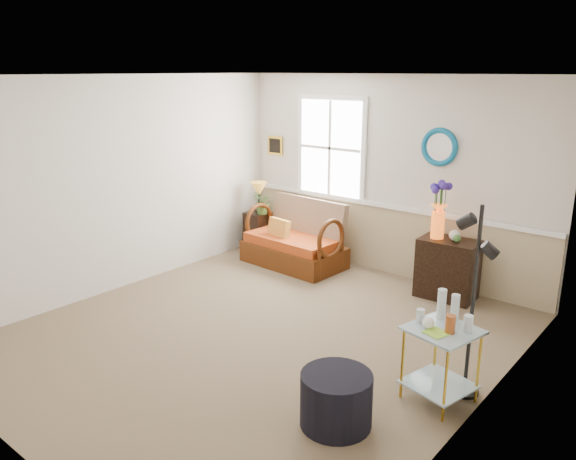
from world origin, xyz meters
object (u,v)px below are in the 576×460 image
Objects in this scene: lamp_stand at (258,231)px; ottoman at (336,400)px; loveseat at (294,234)px; side_table at (440,365)px; cabinet at (448,269)px; floor_lamp at (473,303)px.

ottoman is (3.43, -2.86, -0.08)m from lamp_stand.
side_table is at bearing -28.68° from loveseat.
loveseat is at bearing 134.04° from ottoman.
cabinet reaches higher than side_table.
ottoman is (-0.46, -0.82, -0.11)m from side_table.
floor_lamp reaches higher than side_table.
floor_lamp is (0.13, 0.25, 0.50)m from side_table.
lamp_stand is at bearing 178.29° from cabinet.
loveseat is 2.15× the size of side_table.
side_table is 1.16× the size of ottoman.
loveseat is 0.88m from lamp_stand.
loveseat is 2.37× the size of lamp_stand.
lamp_stand is 4.44m from floor_lamp.
loveseat reaches higher than lamp_stand.
side_table is 0.95m from ottoman.
lamp_stand is 0.91× the size of side_table.
cabinet is at bearing 120.26° from floor_lamp.
floor_lamp is at bearing 62.66° from side_table.
ottoman is (-0.59, -1.07, -0.61)m from floor_lamp.
cabinet is at bearing 98.34° from ottoman.
ottoman is at bearing -119.54° from side_table.
cabinet is 2.29m from side_table.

